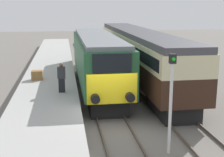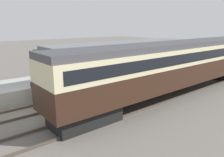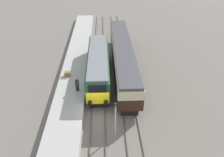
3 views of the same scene
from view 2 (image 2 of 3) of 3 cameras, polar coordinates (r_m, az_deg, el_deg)
ground_plane at (r=14.00m, az=-21.23°, el=-8.24°), size 120.00×120.00×0.00m
platform_left at (r=20.19m, az=-2.50°, el=0.88°), size 3.50×50.00×0.97m
rails_near_track at (r=16.04m, az=-4.07°, el=-4.21°), size 1.51×60.00×0.14m
rails_far_track at (r=13.55m, az=4.30°, el=-7.71°), size 1.50×60.00×0.14m
locomotive at (r=17.12m, az=3.01°, el=3.97°), size 2.70×13.57×3.76m
passenger_carriage at (r=16.65m, az=17.08°, el=4.03°), size 2.75×20.56×3.86m
person_on_platform at (r=16.97m, az=-12.65°, el=2.54°), size 0.44×0.26×1.66m
luggage_crate at (r=20.04m, az=-6.21°, el=3.01°), size 0.70×0.56×0.60m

